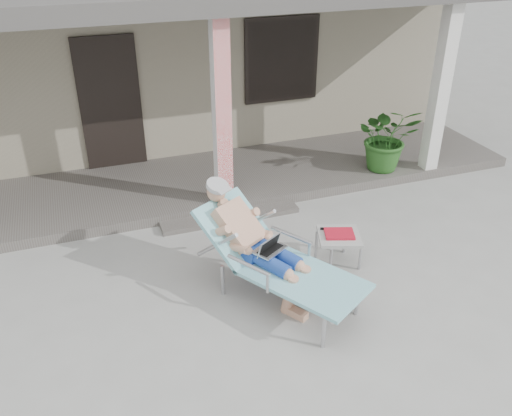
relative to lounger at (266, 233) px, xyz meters
name	(u,v)px	position (x,y,z in m)	size (l,w,h in m)	color
ground	(278,295)	(0.12, -0.10, -0.81)	(60.00, 60.00, 0.00)	#9E9E99
house	(160,36)	(0.12, 6.39, 0.85)	(10.40, 5.40, 3.30)	#9D947D
porch_deck	(209,181)	(0.12, 2.90, -0.74)	(10.00, 2.00, 0.15)	#605B56
porch_overhang	(202,2)	(0.12, 2.84, 1.97)	(10.00, 2.30, 2.85)	silver
porch_step	(231,217)	(0.12, 1.75, -0.78)	(2.00, 0.30, 0.07)	#605B56
lounger	(266,233)	(0.00, 0.00, 0.00)	(1.66, 2.07, 1.32)	#B7B7BC
side_table	(339,238)	(1.04, 0.25, -0.43)	(0.64, 0.64, 0.45)	#A1A19D
potted_palm	(387,137)	(2.91, 2.25, -0.12)	(0.98, 0.85, 1.09)	#26591E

